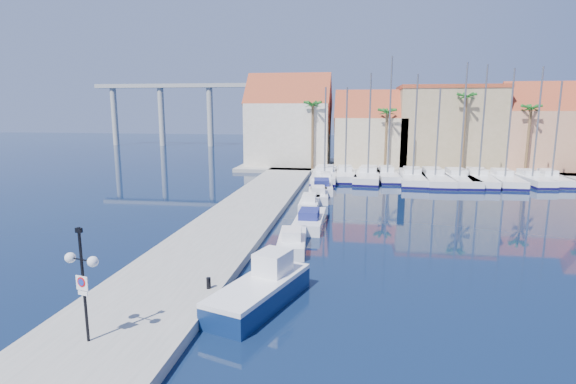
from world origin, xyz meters
name	(u,v)px	position (x,y,z in m)	size (l,w,h in m)	color
ground	(350,297)	(0.00, 0.00, 0.00)	(260.00, 260.00, 0.00)	black
quay_west	(239,218)	(-9.00, 13.50, 0.25)	(6.00, 77.00, 0.50)	gray
shore_north	(424,167)	(10.00, 48.00, 0.25)	(54.00, 16.00, 0.50)	gray
lamp_post	(82,268)	(-9.37, -6.45, 3.32)	(1.43, 0.65, 4.29)	black
bollard	(209,283)	(-6.60, -1.11, 0.77)	(0.21, 0.21, 0.53)	black
fishing_boat	(262,289)	(-4.00, -1.34, 0.73)	(4.00, 6.65, 2.21)	#0D224E
motorboat_west_0	(292,241)	(-3.81, 7.08, 0.51)	(2.16, 5.42, 1.40)	white
motorboat_west_1	(310,220)	(-3.27, 12.79, 0.51)	(2.03, 6.30, 1.40)	white
motorboat_west_2	(310,203)	(-3.93, 18.91, 0.51)	(1.77, 5.15, 1.40)	white
motorboat_west_3	(318,195)	(-3.52, 22.88, 0.51)	(2.34, 5.88, 1.40)	white
motorboat_west_4	(321,186)	(-3.56, 27.73, 0.51)	(2.90, 7.28, 1.40)	white
motorboat_west_5	(326,179)	(-3.46, 32.88, 0.51)	(1.97, 5.30, 1.40)	white
motorboat_west_6	(331,173)	(-3.18, 38.20, 0.51)	(2.88, 7.03, 1.40)	white
sailboat_0	(325,175)	(-3.78, 35.77, 0.56)	(3.26, 11.37, 11.36)	white
sailboat_1	(345,175)	(-1.25, 36.37, 0.58)	(3.08, 9.42, 11.38)	white
sailboat_2	(368,175)	(1.62, 36.16, 0.57)	(3.83, 11.47, 12.99)	white
sailboat_3	(387,175)	(3.95, 36.81, 0.65)	(3.02, 9.16, 14.97)	white
sailboat_4	(412,177)	(6.92, 35.54, 0.57)	(3.50, 11.27, 12.76)	white
sailboat_5	(434,178)	(9.48, 35.54, 0.55)	(3.31, 11.72, 11.14)	white
sailboat_6	(458,178)	(12.23, 35.38, 0.59)	(3.34, 11.10, 13.98)	white
sailboat_7	(478,178)	(14.61, 35.88, 0.58)	(3.92, 11.41, 13.77)	white
sailboat_8	(503,179)	(17.48, 35.73, 0.59)	(3.19, 10.52, 13.30)	white
sailboat_9	(530,179)	(20.55, 36.02, 0.63)	(3.00, 8.88, 13.48)	white
sailboat_10	(550,179)	(22.91, 36.54, 0.60)	(2.33, 8.49, 11.88)	white
building_0	(289,124)	(-10.00, 47.00, 6.52)	(12.30, 9.00, 13.50)	beige
building_1	(370,133)	(2.00, 47.00, 5.30)	(10.30, 8.00, 11.00)	tan
building_2	(447,126)	(13.00, 48.00, 6.26)	(14.20, 10.20, 11.50)	#9B875F
building_3	(539,130)	(25.00, 47.00, 5.86)	(10.30, 8.00, 12.00)	tan
palm_0	(313,106)	(-6.00, 42.00, 9.08)	(2.60, 2.60, 10.15)	brown
palm_1	(387,114)	(4.00, 42.00, 8.14)	(2.60, 2.60, 9.15)	brown
palm_2	(466,99)	(14.00, 42.00, 10.02)	(2.60, 2.60, 11.15)	brown
palm_3	(531,110)	(22.00, 42.00, 8.61)	(2.60, 2.60, 9.65)	brown
viaduct	(189,102)	(-39.07, 82.00, 10.25)	(48.00, 2.20, 14.45)	#9E9E99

